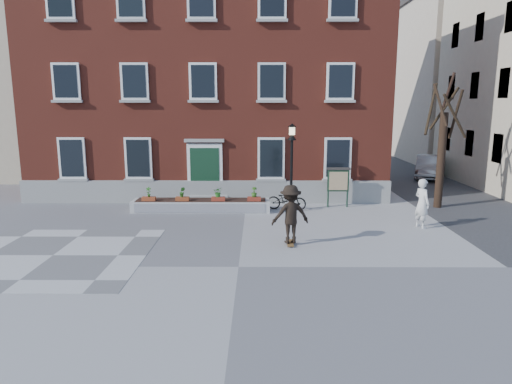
{
  "coord_description": "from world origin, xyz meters",
  "views": [
    {
      "loc": [
        0.59,
        -12.91,
        4.79
      ],
      "look_at": [
        0.5,
        4.0,
        1.5
      ],
      "focal_mm": 32.0,
      "sensor_mm": 36.0,
      "label": 1
    }
  ],
  "objects_px": {
    "bicycle": "(287,200)",
    "notice_board": "(338,181)",
    "lamp_post": "(292,155)",
    "skateboarder": "(290,214)",
    "bystander": "(422,203)",
    "parked_car": "(429,167)"
  },
  "relations": [
    {
      "from": "bystander",
      "to": "skateboarder",
      "type": "bearing_deg",
      "value": 90.76
    },
    {
      "from": "parked_car",
      "to": "bystander",
      "type": "bearing_deg",
      "value": -90.26
    },
    {
      "from": "parked_car",
      "to": "notice_board",
      "type": "height_order",
      "value": "notice_board"
    },
    {
      "from": "parked_car",
      "to": "lamp_post",
      "type": "bearing_deg",
      "value": -115.11
    },
    {
      "from": "lamp_post",
      "to": "notice_board",
      "type": "xyz_separation_m",
      "value": [
        2.24,
        0.69,
        -1.28
      ]
    },
    {
      "from": "notice_board",
      "to": "skateboarder",
      "type": "height_order",
      "value": "skateboarder"
    },
    {
      "from": "lamp_post",
      "to": "bystander",
      "type": "bearing_deg",
      "value": -30.68
    },
    {
      "from": "lamp_post",
      "to": "notice_board",
      "type": "distance_m",
      "value": 2.67
    },
    {
      "from": "lamp_post",
      "to": "skateboarder",
      "type": "distance_m",
      "value": 5.35
    },
    {
      "from": "bicycle",
      "to": "notice_board",
      "type": "xyz_separation_m",
      "value": [
        2.43,
        0.59,
        0.79
      ]
    },
    {
      "from": "bicycle",
      "to": "bystander",
      "type": "height_order",
      "value": "bystander"
    },
    {
      "from": "notice_board",
      "to": "skateboarder",
      "type": "distance_m",
      "value": 6.4
    },
    {
      "from": "bicycle",
      "to": "skateboarder",
      "type": "bearing_deg",
      "value": -169.74
    },
    {
      "from": "bicycle",
      "to": "lamp_post",
      "type": "distance_m",
      "value": 2.08
    },
    {
      "from": "skateboarder",
      "to": "notice_board",
      "type": "bearing_deg",
      "value": 65.76
    },
    {
      "from": "lamp_post",
      "to": "skateboarder",
      "type": "relative_size",
      "value": 1.88
    },
    {
      "from": "skateboarder",
      "to": "bicycle",
      "type": "bearing_deg",
      "value": 87.91
    },
    {
      "from": "bicycle",
      "to": "bystander",
      "type": "relative_size",
      "value": 0.93
    },
    {
      "from": "bicycle",
      "to": "notice_board",
      "type": "bearing_deg",
      "value": -64.01
    },
    {
      "from": "lamp_post",
      "to": "skateboarder",
      "type": "xyz_separation_m",
      "value": [
        -0.39,
        -5.14,
        -1.46
      ]
    },
    {
      "from": "notice_board",
      "to": "lamp_post",
      "type": "bearing_deg",
      "value": -162.77
    },
    {
      "from": "bicycle",
      "to": "notice_board",
      "type": "relative_size",
      "value": 0.96
    }
  ]
}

